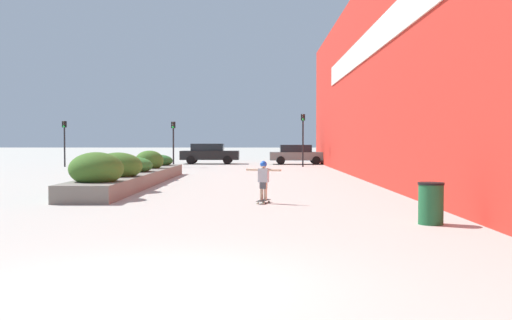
{
  "coord_description": "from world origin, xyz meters",
  "views": [
    {
      "loc": [
        1.29,
        -7.03,
        1.83
      ],
      "look_at": [
        1.09,
        17.33,
        1.01
      ],
      "focal_mm": 40.0,
      "sensor_mm": 36.0,
      "label": 1
    }
  ],
  "objects_px": {
    "skateboarder": "(263,176)",
    "car_leftmost": "(297,154)",
    "car_center_right": "(209,153)",
    "traffic_light_far_left": "(64,135)",
    "trash_bin": "(431,203)",
    "car_center_left": "(396,154)",
    "traffic_light_right": "(303,131)",
    "skateboard": "(263,201)",
    "traffic_light_left": "(173,136)"
  },
  "relations": [
    {
      "from": "car_center_left",
      "to": "traffic_light_far_left",
      "type": "height_order",
      "value": "traffic_light_far_left"
    },
    {
      "from": "car_center_left",
      "to": "car_leftmost",
      "type": "bearing_deg",
      "value": 80.77
    },
    {
      "from": "skateboarder",
      "to": "traffic_light_left",
      "type": "xyz_separation_m",
      "value": [
        -6.18,
        23.02,
        1.39
      ]
    },
    {
      "from": "car_leftmost",
      "to": "car_center_left",
      "type": "relative_size",
      "value": 1.16
    },
    {
      "from": "trash_bin",
      "to": "car_center_right",
      "type": "distance_m",
      "value": 33.75
    },
    {
      "from": "traffic_light_right",
      "to": "skateboard",
      "type": "bearing_deg",
      "value": -97.0
    },
    {
      "from": "car_center_left",
      "to": "skateboarder",
      "type": "bearing_deg",
      "value": 159.16
    },
    {
      "from": "skateboard",
      "to": "car_center_left",
      "type": "height_order",
      "value": "car_center_left"
    },
    {
      "from": "traffic_light_left",
      "to": "car_center_left",
      "type": "bearing_deg",
      "value": 13.01
    },
    {
      "from": "skateboarder",
      "to": "car_leftmost",
      "type": "height_order",
      "value": "car_leftmost"
    },
    {
      "from": "car_center_right",
      "to": "traffic_light_far_left",
      "type": "height_order",
      "value": "traffic_light_far_left"
    },
    {
      "from": "traffic_light_left",
      "to": "traffic_light_right",
      "type": "height_order",
      "value": "traffic_light_right"
    },
    {
      "from": "skateboarder",
      "to": "car_leftmost",
      "type": "relative_size",
      "value": 0.26
    },
    {
      "from": "skateboard",
      "to": "trash_bin",
      "type": "distance_m",
      "value": 5.55
    },
    {
      "from": "skateboarder",
      "to": "traffic_light_left",
      "type": "distance_m",
      "value": 23.87
    },
    {
      "from": "traffic_light_left",
      "to": "traffic_light_far_left",
      "type": "xyz_separation_m",
      "value": [
        -7.77,
        0.45,
        0.04
      ]
    },
    {
      "from": "car_center_right",
      "to": "traffic_light_right",
      "type": "relative_size",
      "value": 1.24
    },
    {
      "from": "traffic_light_right",
      "to": "trash_bin",
      "type": "bearing_deg",
      "value": -88.45
    },
    {
      "from": "skateboard",
      "to": "car_center_right",
      "type": "relative_size",
      "value": 0.16
    },
    {
      "from": "car_leftmost",
      "to": "traffic_light_left",
      "type": "relative_size",
      "value": 1.39
    },
    {
      "from": "trash_bin",
      "to": "traffic_light_right",
      "type": "bearing_deg",
      "value": 91.55
    },
    {
      "from": "car_center_left",
      "to": "traffic_light_left",
      "type": "distance_m",
      "value": 16.87
    },
    {
      "from": "car_center_left",
      "to": "car_center_right",
      "type": "relative_size",
      "value": 0.83
    },
    {
      "from": "traffic_light_far_left",
      "to": "traffic_light_left",
      "type": "bearing_deg",
      "value": -3.33
    },
    {
      "from": "trash_bin",
      "to": "car_leftmost",
      "type": "relative_size",
      "value": 0.21
    },
    {
      "from": "skateboarder",
      "to": "car_center_left",
      "type": "distance_m",
      "value": 28.68
    },
    {
      "from": "skateboard",
      "to": "trash_bin",
      "type": "xyz_separation_m",
      "value": [
        3.65,
        -4.17,
        0.39
      ]
    },
    {
      "from": "traffic_light_right",
      "to": "car_leftmost",
      "type": "bearing_deg",
      "value": 91.6
    },
    {
      "from": "skateboard",
      "to": "traffic_light_right",
      "type": "relative_size",
      "value": 0.2
    },
    {
      "from": "skateboarder",
      "to": "car_center_right",
      "type": "bearing_deg",
      "value": 118.73
    },
    {
      "from": "trash_bin",
      "to": "traffic_light_far_left",
      "type": "height_order",
      "value": "traffic_light_far_left"
    },
    {
      "from": "trash_bin",
      "to": "traffic_light_right",
      "type": "relative_size",
      "value": 0.25
    },
    {
      "from": "car_center_left",
      "to": "trash_bin",
      "type": "bearing_deg",
      "value": 168.05
    },
    {
      "from": "trash_bin",
      "to": "car_center_right",
      "type": "xyz_separation_m",
      "value": [
        -7.83,
        32.83,
        0.38
      ]
    },
    {
      "from": "traffic_light_far_left",
      "to": "trash_bin",
      "type": "bearing_deg",
      "value": -57.5
    },
    {
      "from": "car_center_left",
      "to": "traffic_light_right",
      "type": "relative_size",
      "value": 1.02
    },
    {
      "from": "skateboard",
      "to": "skateboarder",
      "type": "height_order",
      "value": "skateboarder"
    },
    {
      "from": "car_leftmost",
      "to": "traffic_light_far_left",
      "type": "relative_size",
      "value": 1.36
    },
    {
      "from": "traffic_light_left",
      "to": "skateboard",
      "type": "bearing_deg",
      "value": -74.98
    },
    {
      "from": "trash_bin",
      "to": "car_leftmost",
      "type": "height_order",
      "value": "car_leftmost"
    },
    {
      "from": "skateboarder",
      "to": "traffic_light_right",
      "type": "height_order",
      "value": "traffic_light_right"
    },
    {
      "from": "skateboard",
      "to": "traffic_light_far_left",
      "type": "bearing_deg",
      "value": 141.17
    },
    {
      "from": "skateboarder",
      "to": "car_center_left",
      "type": "height_order",
      "value": "car_center_left"
    },
    {
      "from": "trash_bin",
      "to": "car_center_right",
      "type": "relative_size",
      "value": 0.2
    },
    {
      "from": "car_leftmost",
      "to": "traffic_light_left",
      "type": "xyz_separation_m",
      "value": [
        -8.96,
        -4.99,
        1.38
      ]
    },
    {
      "from": "skateboard",
      "to": "traffic_light_right",
      "type": "height_order",
      "value": "traffic_light_right"
    },
    {
      "from": "car_center_left",
      "to": "traffic_light_far_left",
      "type": "relative_size",
      "value": 1.18
    },
    {
      "from": "trash_bin",
      "to": "car_center_left",
      "type": "xyz_separation_m",
      "value": [
        6.55,
        30.97,
        0.35
      ]
    },
    {
      "from": "car_center_left",
      "to": "traffic_light_far_left",
      "type": "xyz_separation_m",
      "value": [
        -24.16,
        -3.33,
        1.41
      ]
    },
    {
      "from": "car_leftmost",
      "to": "traffic_light_right",
      "type": "xyz_separation_m",
      "value": [
        0.12,
        -4.4,
        1.72
      ]
    }
  ]
}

